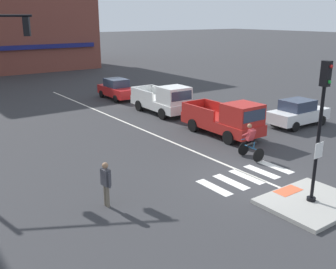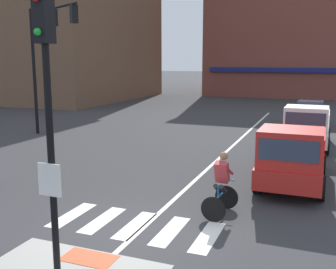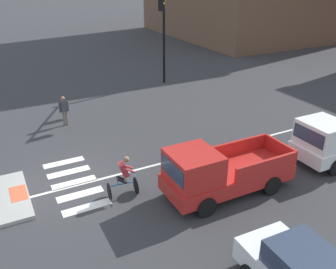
# 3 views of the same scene
# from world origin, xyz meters

# --- Properties ---
(ground_plane) EXTENTS (300.00, 300.00, 0.00)m
(ground_plane) POSITION_xyz_m (0.00, 0.00, 0.00)
(ground_plane) COLOR #333335
(tactile_pad_front) EXTENTS (1.10, 0.60, 0.01)m
(tactile_pad_front) POSITION_xyz_m (0.00, -1.80, 0.15)
(tactile_pad_front) COLOR #DB5B38
(tactile_pad_front) RESTS_ON traffic_island
(signal_pole) EXTENTS (0.44, 0.38, 5.00)m
(signal_pole) POSITION_xyz_m (0.00, -2.82, 3.15)
(signal_pole) COLOR black
(signal_pole) RESTS_ON traffic_island
(crosswalk_stripe_a) EXTENTS (0.44, 1.80, 0.01)m
(crosswalk_stripe_a) POSITION_xyz_m (-1.87, 0.31, 0.00)
(crosswalk_stripe_a) COLOR silver
(crosswalk_stripe_a) RESTS_ON ground
(crosswalk_stripe_b) EXTENTS (0.44, 1.80, 0.01)m
(crosswalk_stripe_b) POSITION_xyz_m (-0.93, 0.31, 0.00)
(crosswalk_stripe_b) COLOR silver
(crosswalk_stripe_b) RESTS_ON ground
(crosswalk_stripe_c) EXTENTS (0.44, 1.80, 0.01)m
(crosswalk_stripe_c) POSITION_xyz_m (0.00, 0.31, 0.00)
(crosswalk_stripe_c) COLOR silver
(crosswalk_stripe_c) RESTS_ON ground
(crosswalk_stripe_d) EXTENTS (0.44, 1.80, 0.01)m
(crosswalk_stripe_d) POSITION_xyz_m (0.93, 0.31, 0.00)
(crosswalk_stripe_d) COLOR silver
(crosswalk_stripe_d) RESTS_ON ground
(crosswalk_stripe_e) EXTENTS (0.44, 1.80, 0.01)m
(crosswalk_stripe_e) POSITION_xyz_m (1.87, 0.31, 0.00)
(crosswalk_stripe_e) COLOR silver
(crosswalk_stripe_e) RESTS_ON ground
(lane_centre_line) EXTENTS (0.14, 28.00, 0.01)m
(lane_centre_line) POSITION_xyz_m (0.25, 10.00, 0.00)
(lane_centre_line) COLOR silver
(lane_centre_line) RESTS_ON ground
(traffic_light_mast) EXTENTS (4.70, 2.67, 6.81)m
(traffic_light_mast) POSITION_xyz_m (-9.37, 9.13, 4.73)
(traffic_light_mast) COLOR black
(traffic_light_mast) RESTS_ON ground
(building_corner_left) EXTENTS (21.16, 18.19, 16.19)m
(building_corner_left) POSITION_xyz_m (1.18, 45.67, 8.11)
(building_corner_left) COLOR brown
(building_corner_left) RESTS_ON ground
(building_corner_right) EXTENTS (22.23, 19.39, 18.91)m
(building_corner_right) POSITION_xyz_m (-25.61, 29.05, 9.47)
(building_corner_right) COLOR brown
(building_corner_right) RESTS_ON ground
(car_red_eastbound_distant) EXTENTS (1.91, 4.13, 1.64)m
(car_red_eastbound_distant) POSITION_xyz_m (3.49, 17.99, 0.81)
(car_red_eastbound_distant) COLOR red
(car_red_eastbound_distant) RESTS_ON ground
(pickup_truck_white_eastbound_far) EXTENTS (2.11, 5.12, 2.08)m
(pickup_truck_white_eastbound_far) POSITION_xyz_m (3.56, 11.37, 0.98)
(pickup_truck_white_eastbound_far) COLOR white
(pickup_truck_white_eastbound_far) RESTS_ON ground
(pickup_truck_red_eastbound_mid) EXTENTS (2.08, 5.11, 2.08)m
(pickup_truck_red_eastbound_mid) POSITION_xyz_m (3.37, 5.02, 0.98)
(pickup_truck_red_eastbound_mid) COLOR red
(pickup_truck_red_eastbound_mid) RESTS_ON ground
(cyclist) EXTENTS (0.76, 1.15, 1.68)m
(cyclist) POSITION_xyz_m (1.81, 1.82, 0.87)
(cyclist) COLOR black
(cyclist) RESTS_ON ground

